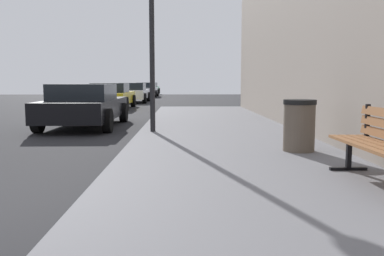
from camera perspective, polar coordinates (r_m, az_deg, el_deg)
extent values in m
cube|color=slate|center=(3.87, 12.96, -12.60)|extent=(4.00, 32.00, 0.15)
cube|color=brown|center=(4.98, 22.97, -2.47)|extent=(0.12, 1.87, 0.04)
cube|color=brown|center=(5.03, 24.26, -2.44)|extent=(0.12, 1.87, 0.04)
cube|color=black|center=(5.82, 21.22, -3.39)|extent=(0.06, 0.06, 0.45)
cube|color=black|center=(5.86, 21.14, -5.37)|extent=(0.50, 0.06, 0.04)
cube|color=black|center=(5.86, 23.47, 0.96)|extent=(0.05, 0.05, 0.44)
cylinder|color=brown|center=(7.16, 14.85, 0.03)|extent=(0.53, 0.53, 0.80)
cylinder|color=black|center=(7.12, 14.96, 3.56)|extent=(0.56, 0.56, 0.08)
cylinder|color=black|center=(9.70, -5.65, 10.67)|extent=(0.12, 0.12, 3.78)
cube|color=black|center=(12.43, -14.76, 2.67)|extent=(1.82, 4.51, 0.55)
cube|color=black|center=(12.19, -15.08, 4.94)|extent=(1.60, 2.03, 0.45)
cylinder|color=black|center=(14.07, -16.98, 2.10)|extent=(0.22, 0.64, 0.64)
cylinder|color=black|center=(13.68, -9.61, 2.18)|extent=(0.22, 0.64, 0.64)
cylinder|color=black|center=(11.33, -20.92, 0.95)|extent=(0.22, 0.64, 0.64)
cylinder|color=black|center=(10.85, -11.81, 1.02)|extent=(0.22, 0.64, 0.64)
cube|color=yellow|center=(20.71, -11.27, 4.21)|extent=(1.81, 4.48, 0.55)
cube|color=black|center=(20.48, -11.41, 5.58)|extent=(1.59, 2.01, 0.45)
cylinder|color=black|center=(22.29, -12.92, 3.74)|extent=(0.22, 0.64, 0.64)
cylinder|color=black|center=(22.00, -8.28, 3.81)|extent=(0.22, 0.64, 0.64)
cylinder|color=black|center=(19.50, -14.62, 3.33)|extent=(0.22, 0.64, 0.64)
cylinder|color=black|center=(19.16, -9.33, 3.40)|extent=(0.22, 0.64, 0.64)
cube|color=white|center=(26.77, -8.30, 4.76)|extent=(1.74, 4.41, 0.55)
cube|color=black|center=(26.54, -8.37, 5.82)|extent=(1.53, 1.98, 0.45)
cylinder|color=black|center=(28.29, -9.70, 4.37)|extent=(0.22, 0.64, 0.64)
cylinder|color=black|center=(28.09, -6.17, 4.41)|extent=(0.22, 0.64, 0.64)
cylinder|color=black|center=(25.51, -10.62, 4.12)|extent=(0.22, 0.64, 0.64)
cylinder|color=black|center=(25.28, -6.72, 4.17)|extent=(0.22, 0.64, 0.64)
cube|color=#B7B7BF|center=(36.34, -6.39, 5.23)|extent=(1.74, 4.59, 0.55)
cube|color=black|center=(36.10, -6.43, 6.01)|extent=(1.53, 2.07, 0.45)
cylinder|color=black|center=(37.89, -7.50, 4.92)|extent=(0.22, 0.64, 0.64)
cylinder|color=black|center=(37.74, -4.86, 4.95)|extent=(0.22, 0.64, 0.64)
cylinder|color=black|center=(34.97, -8.03, 4.79)|extent=(0.22, 0.64, 0.64)
cylinder|color=black|center=(34.81, -5.17, 4.82)|extent=(0.22, 0.64, 0.64)
cube|color=#196638|center=(44.42, -5.93, 5.46)|extent=(1.75, 4.39, 0.55)
cube|color=black|center=(44.19, -5.96, 6.10)|extent=(1.54, 1.98, 0.45)
cylinder|color=black|center=(45.90, -6.87, 5.20)|extent=(0.22, 0.64, 0.64)
cylinder|color=black|center=(45.76, -4.68, 5.22)|extent=(0.22, 0.64, 0.64)
cylinder|color=black|center=(43.11, -7.24, 5.11)|extent=(0.22, 0.64, 0.64)
cylinder|color=black|center=(42.96, -4.91, 5.14)|extent=(0.22, 0.64, 0.64)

